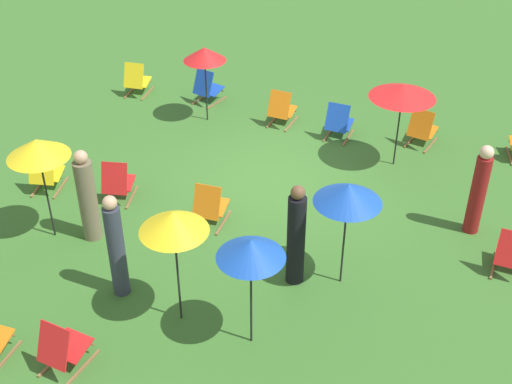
# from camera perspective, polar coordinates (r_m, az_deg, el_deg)

# --- Properties ---
(ground_plane) EXTENTS (40.00, 40.00, 0.00)m
(ground_plane) POSITION_cam_1_polar(r_m,az_deg,el_deg) (13.27, 1.83, 0.90)
(ground_plane) COLOR #386B28
(deckchair_0) EXTENTS (0.51, 0.78, 0.83)m
(deckchair_0) POSITION_cam_1_polar(r_m,az_deg,el_deg) (11.60, 20.70, -4.86)
(deckchair_0) COLOR olive
(deckchair_0) RESTS_ON ground
(deckchair_1) EXTENTS (0.62, 0.84, 0.83)m
(deckchair_1) POSITION_cam_1_polar(r_m,az_deg,el_deg) (14.76, 13.79, 5.15)
(deckchair_1) COLOR olive
(deckchair_1) RESTS_ON ground
(deckchair_2) EXTENTS (0.51, 0.78, 0.83)m
(deckchair_2) POSITION_cam_1_polar(r_m,az_deg,el_deg) (11.95, -3.87, -1.19)
(deckchair_2) COLOR olive
(deckchair_2) RESTS_ON ground
(deckchair_3) EXTENTS (0.64, 0.85, 0.83)m
(deckchair_3) POSITION_cam_1_polar(r_m,az_deg,el_deg) (13.44, -17.26, 1.54)
(deckchair_3) COLOR olive
(deckchair_3) RESTS_ON ground
(deckchair_4) EXTENTS (0.56, 0.81, 0.83)m
(deckchair_4) POSITION_cam_1_polar(r_m,az_deg,el_deg) (16.80, -9.99, 9.24)
(deckchair_4) COLOR olive
(deckchair_4) RESTS_ON ground
(deckchair_5) EXTENTS (0.64, 0.85, 0.83)m
(deckchair_5) POSITION_cam_1_polar(r_m,az_deg,el_deg) (12.81, -11.56, 0.79)
(deckchair_5) COLOR olive
(deckchair_5) RESTS_ON ground
(deckchair_6) EXTENTS (0.55, 0.81, 0.83)m
(deckchair_6) POSITION_cam_1_polar(r_m,az_deg,el_deg) (9.73, -15.94, -12.51)
(deckchair_6) COLOR olive
(deckchair_6) RESTS_ON ground
(deckchair_9) EXTENTS (0.64, 0.85, 0.83)m
(deckchair_9) POSITION_cam_1_polar(r_m,az_deg,el_deg) (16.20, -4.11, 8.72)
(deckchair_9) COLOR olive
(deckchair_9) RESTS_ON ground
(deckchair_11) EXTENTS (0.52, 0.79, 0.83)m
(deckchair_11) POSITION_cam_1_polar(r_m,az_deg,el_deg) (15.17, 2.16, 6.97)
(deckchair_11) COLOR olive
(deckchair_11) RESTS_ON ground
(deckchair_13) EXTENTS (0.51, 0.78, 0.83)m
(deckchair_13) POSITION_cam_1_polar(r_m,az_deg,el_deg) (14.71, 6.98, 5.83)
(deckchair_13) COLOR olive
(deckchair_13) RESTS_ON ground
(umbrella_0) EXTENTS (0.93, 0.93, 1.82)m
(umbrella_0) POSITION_cam_1_polar(r_m,az_deg,el_deg) (8.86, -0.44, -4.83)
(umbrella_0) COLOR black
(umbrella_0) RESTS_ON ground
(umbrella_1) EXTENTS (1.03, 1.03, 1.84)m
(umbrella_1) POSITION_cam_1_polar(r_m,az_deg,el_deg) (9.98, 7.75, -0.13)
(umbrella_1) COLOR black
(umbrella_1) RESTS_ON ground
(umbrella_2) EXTENTS (1.29, 1.29, 1.75)m
(umbrella_2) POSITION_cam_1_polar(r_m,az_deg,el_deg) (13.36, 12.24, 8.27)
(umbrella_2) COLOR black
(umbrella_2) RESTS_ON ground
(umbrella_3) EXTENTS (0.93, 0.93, 1.73)m
(umbrella_3) POSITION_cam_1_polar(r_m,az_deg,el_deg) (14.90, -4.35, 11.48)
(umbrella_3) COLOR black
(umbrella_3) RESTS_ON ground
(umbrella_4) EXTENTS (1.03, 1.03, 1.91)m
(umbrella_4) POSITION_cam_1_polar(r_m,az_deg,el_deg) (11.44, -17.90, 3.51)
(umbrella_4) COLOR black
(umbrella_4) RESTS_ON ground
(umbrella_5) EXTENTS (0.97, 0.97, 1.94)m
(umbrella_5) POSITION_cam_1_polar(r_m,az_deg,el_deg) (9.23, -6.95, -2.50)
(umbrella_5) COLOR black
(umbrella_5) RESTS_ON ground
(person_0) EXTENTS (0.39, 0.39, 1.78)m
(person_0) POSITION_cam_1_polar(r_m,az_deg,el_deg) (10.42, 3.39, -3.80)
(person_0) COLOR black
(person_0) RESTS_ON ground
(person_1) EXTENTS (0.38, 0.38, 1.70)m
(person_1) POSITION_cam_1_polar(r_m,az_deg,el_deg) (12.09, 18.19, 0.10)
(person_1) COLOR maroon
(person_1) RESTS_ON ground
(person_2) EXTENTS (0.44, 0.44, 1.72)m
(person_2) POSITION_cam_1_polar(r_m,az_deg,el_deg) (11.69, -13.99, -0.46)
(person_2) COLOR #72664C
(person_2) RESTS_ON ground
(person_4) EXTENTS (0.31, 0.31, 1.80)m
(person_4) POSITION_cam_1_polar(r_m,az_deg,el_deg) (10.39, -11.67, -4.60)
(person_4) COLOR #333847
(person_4) RESTS_ON ground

